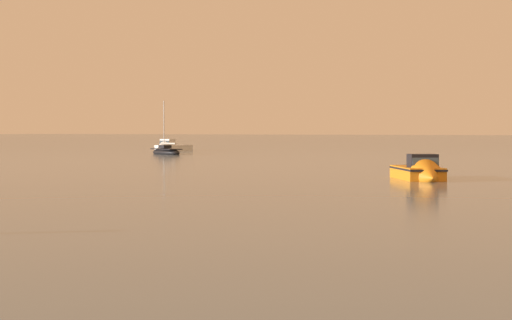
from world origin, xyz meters
name	(u,v)px	position (x,y,z in m)	size (l,w,h in m)	color
sailboat_moored_1	(166,152)	(-23.47, 51.49, 0.23)	(4.93, 3.31, 5.31)	black
motorboat_moored_3	(421,174)	(11.90, 25.15, 0.27)	(4.02, 4.70, 1.76)	orange
motorboat_moored_4	(169,148)	(-31.12, 61.71, 0.30)	(2.03, 5.27, 1.96)	white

